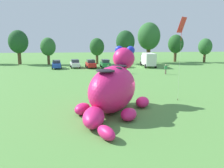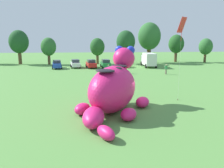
% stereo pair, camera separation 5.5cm
% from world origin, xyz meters
% --- Properties ---
extents(ground_plane, '(160.00, 160.00, 0.00)m').
position_xyz_m(ground_plane, '(0.00, 0.00, 0.00)').
color(ground_plane, '#568E42').
extents(giant_inflatable_creature, '(7.14, 10.83, 5.45)m').
position_xyz_m(giant_inflatable_creature, '(-1.45, -0.69, 1.99)').
color(giant_inflatable_creature, '#E01E6B').
rests_on(giant_inflatable_creature, ground).
extents(car_blue, '(2.40, 4.31, 1.72)m').
position_xyz_m(car_blue, '(-10.30, 28.22, 0.86)').
color(car_blue, '#2347B7').
rests_on(car_blue, ground).
extents(car_white, '(2.44, 4.32, 1.72)m').
position_xyz_m(car_white, '(-6.63, 29.26, 0.86)').
color(car_white, white).
rests_on(car_white, ground).
extents(car_red, '(2.43, 4.32, 1.72)m').
position_xyz_m(car_red, '(-3.34, 28.51, 0.86)').
color(car_red, red).
rests_on(car_red, ground).
extents(car_green, '(2.21, 4.23, 1.72)m').
position_xyz_m(car_green, '(-0.33, 28.71, 0.86)').
color(car_green, '#1E7238').
rests_on(car_green, ground).
extents(car_yellow, '(2.41, 4.31, 1.72)m').
position_xyz_m(car_yellow, '(3.33, 29.50, 0.86)').
color(car_yellow, yellow).
rests_on(car_yellow, ground).
extents(box_truck, '(2.39, 6.41, 2.95)m').
position_xyz_m(box_truck, '(8.97, 29.39, 1.60)').
color(box_truck, silver).
rests_on(box_truck, ground).
extents(tree_left, '(4.47, 4.47, 7.94)m').
position_xyz_m(tree_left, '(-20.05, 36.86, 5.19)').
color(tree_left, brown).
rests_on(tree_left, ground).
extents(tree_mid_left, '(3.51, 3.51, 6.23)m').
position_xyz_m(tree_mid_left, '(-13.15, 35.85, 4.08)').
color(tree_mid_left, brown).
rests_on(tree_mid_left, ground).
extents(tree_centre_left, '(3.45, 3.45, 6.12)m').
position_xyz_m(tree_centre_left, '(-1.83, 35.90, 4.00)').
color(tree_centre_left, brown).
rests_on(tree_centre_left, ground).
extents(tree_centre, '(4.44, 4.44, 7.89)m').
position_xyz_m(tree_centre, '(4.96, 36.02, 5.16)').
color(tree_centre, brown).
rests_on(tree_centre, ground).
extents(tree_centre_right, '(5.56, 5.56, 9.87)m').
position_xyz_m(tree_centre_right, '(11.07, 37.71, 6.45)').
color(tree_centre_right, brown).
rests_on(tree_centre_right, ground).
extents(tree_mid_right, '(3.92, 3.92, 6.96)m').
position_xyz_m(tree_mid_right, '(18.46, 38.97, 4.55)').
color(tree_mid_right, brown).
rests_on(tree_mid_right, ground).
extents(tree_right, '(3.39, 3.39, 6.02)m').
position_xyz_m(tree_right, '(25.45, 37.14, 3.94)').
color(tree_right, brown).
rests_on(tree_right, ground).
extents(spectator_near_inflatable, '(0.38, 0.26, 1.71)m').
position_xyz_m(spectator_near_inflatable, '(2.74, 20.40, 0.85)').
color(spectator_near_inflatable, '#2D334C').
rests_on(spectator_near_inflatable, ground).
extents(spectator_mid_field, '(0.38, 0.26, 1.71)m').
position_xyz_m(spectator_mid_field, '(9.50, 18.85, 0.85)').
color(spectator_mid_field, '#726656').
rests_on(spectator_mid_field, ground).
extents(spectator_by_cars, '(0.38, 0.26, 1.71)m').
position_xyz_m(spectator_by_cars, '(-0.60, 14.08, 0.85)').
color(spectator_by_cars, black).
rests_on(spectator_by_cars, ground).
extents(spectator_wandering, '(0.38, 0.26, 1.71)m').
position_xyz_m(spectator_wandering, '(-0.40, 19.31, 0.85)').
color(spectator_wandering, black).
rests_on(spectator_wandering, ground).
extents(tethered_flying_kite, '(1.13, 1.13, 8.13)m').
position_xyz_m(tethered_flying_kite, '(5.38, 2.11, 7.28)').
color(tethered_flying_kite, brown).
rests_on(tethered_flying_kite, ground).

